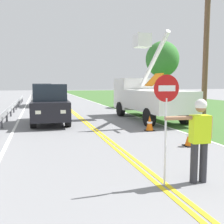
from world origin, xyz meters
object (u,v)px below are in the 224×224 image
at_px(utility_bucket_truck, 146,96).
at_px(oncoming_suv_nearest, 50,104).
at_px(roadside_tree_verge, 162,59).
at_px(traffic_cone_lead, 190,136).
at_px(traffic_cone_mid, 150,123).
at_px(utility_pole_near, 206,45).
at_px(flagger_worker, 199,135).
at_px(stop_sign_paddle, 166,105).
at_px(oncoming_suv_second, 42,95).

bearing_deg(utility_bucket_truck, oncoming_suv_nearest, -178.23).
height_order(oncoming_suv_nearest, roadside_tree_verge, roadside_tree_verge).
xyz_separation_m(utility_bucket_truck, traffic_cone_lead, (-1.29, -6.77, -1.07)).
distance_m(oncoming_suv_nearest, traffic_cone_mid, 5.55).
distance_m(utility_bucket_truck, utility_pole_near, 4.32).
height_order(flagger_worker, traffic_cone_lead, flagger_worker).
xyz_separation_m(stop_sign_paddle, traffic_cone_mid, (2.30, 5.92, -1.37)).
distance_m(stop_sign_paddle, oncoming_suv_nearest, 9.69).
xyz_separation_m(flagger_worker, stop_sign_paddle, (-0.77, 0.07, 0.66)).
distance_m(flagger_worker, stop_sign_paddle, 1.02).
bearing_deg(oncoming_suv_nearest, stop_sign_paddle, -78.67).
relative_size(traffic_cone_lead, traffic_cone_mid, 1.00).
bearing_deg(traffic_cone_mid, oncoming_suv_second, 106.61).
bearing_deg(roadside_tree_verge, traffic_cone_mid, -118.99).
distance_m(flagger_worker, utility_bucket_truck, 10.17).
relative_size(stop_sign_paddle, traffic_cone_mid, 3.33).
distance_m(stop_sign_paddle, traffic_cone_mid, 6.50).
distance_m(flagger_worker, oncoming_suv_second, 21.00).
height_order(flagger_worker, oncoming_suv_nearest, oncoming_suv_nearest).
xyz_separation_m(oncoming_suv_nearest, oncoming_suv_second, (-0.22, 11.26, 0.00)).
relative_size(flagger_worker, oncoming_suv_nearest, 0.39).
height_order(utility_bucket_truck, utility_pole_near, utility_pole_near).
xyz_separation_m(oncoming_suv_nearest, roadside_tree_verge, (10.32, 7.49, 3.21)).
height_order(utility_bucket_truck, oncoming_suv_second, utility_bucket_truck).
bearing_deg(oncoming_suv_nearest, traffic_cone_lead, -56.58).
distance_m(oncoming_suv_second, traffic_cone_lead, 18.45).
bearing_deg(roadside_tree_verge, stop_sign_paddle, -116.40).
bearing_deg(flagger_worker, traffic_cone_mid, 75.61).
xyz_separation_m(flagger_worker, oncoming_suv_second, (-2.88, 20.80, 0.01)).
xyz_separation_m(stop_sign_paddle, oncoming_suv_second, (-2.12, 20.74, -0.65)).
bearing_deg(traffic_cone_mid, flagger_worker, -104.39).
bearing_deg(stop_sign_paddle, utility_pole_near, 50.06).
height_order(oncoming_suv_nearest, utility_pole_near, utility_pole_near).
relative_size(flagger_worker, traffic_cone_lead, 2.61).
height_order(flagger_worker, stop_sign_paddle, stop_sign_paddle).
bearing_deg(oncoming_suv_nearest, utility_bucket_truck, 1.77).
bearing_deg(flagger_worker, traffic_cone_lead, 60.22).
relative_size(flagger_worker, utility_pole_near, 0.23).
bearing_deg(flagger_worker, roadside_tree_verge, 65.79).
bearing_deg(roadside_tree_verge, utility_pole_near, -104.35).
bearing_deg(traffic_cone_lead, oncoming_suv_second, 104.36).
xyz_separation_m(flagger_worker, roadside_tree_verge, (7.66, 17.03, 3.22)).
xyz_separation_m(utility_bucket_truck, traffic_cone_mid, (-1.44, -3.73, -1.07)).
distance_m(utility_bucket_truck, oncoming_suv_second, 12.55).
distance_m(oncoming_suv_nearest, oncoming_suv_second, 11.26).
distance_m(utility_bucket_truck, oncoming_suv_nearest, 5.66).
distance_m(stop_sign_paddle, roadside_tree_verge, 19.11).
distance_m(traffic_cone_lead, traffic_cone_mid, 3.04).
xyz_separation_m(oncoming_suv_nearest, traffic_cone_lead, (4.35, -6.60, -0.72)).
bearing_deg(utility_pole_near, oncoming_suv_nearest, 162.46).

